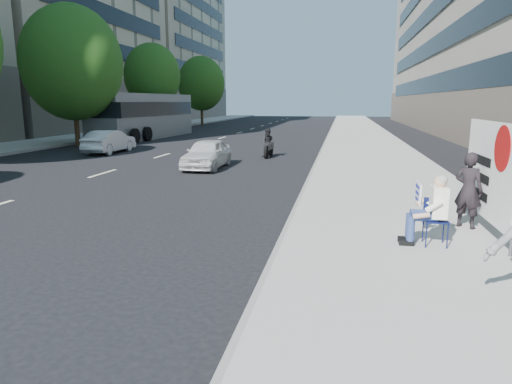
% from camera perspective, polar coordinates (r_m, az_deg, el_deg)
% --- Properties ---
extents(ground, '(160.00, 160.00, 0.00)m').
position_cam_1_polar(ground, '(8.83, -6.58, -6.83)').
color(ground, black).
rests_on(ground, ground).
extents(near_sidewalk, '(5.00, 120.00, 0.15)m').
position_cam_1_polar(near_sidewalk, '(28.17, 13.66, 5.52)').
color(near_sidewalk, '#A8A59D').
rests_on(near_sidewalk, ground).
extents(far_sidewalk, '(4.50, 120.00, 0.15)m').
position_cam_1_polar(far_sidewalk, '(34.11, -23.94, 5.82)').
color(far_sidewalk, '#A8A59D').
rests_on(far_sidewalk, ground).
extents(far_bldg_north, '(22.00, 28.00, 28.00)m').
position_cam_1_polar(far_bldg_north, '(78.02, -14.97, 19.18)').
color(far_bldg_north, '#C2B592').
rests_on(far_bldg_north, ground).
extents(tree_far_c, '(6.00, 6.00, 8.47)m').
position_cam_1_polar(tree_far_c, '(30.74, -22.01, 14.73)').
color(tree_far_c, '#382616').
rests_on(tree_far_c, ground).
extents(tree_far_d, '(4.80, 4.80, 7.65)m').
position_cam_1_polar(tree_far_d, '(41.39, -12.84, 13.96)').
color(tree_far_d, '#382616').
rests_on(tree_far_d, ground).
extents(tree_far_e, '(5.40, 5.40, 7.89)m').
position_cam_1_polar(tree_far_e, '(54.52, -6.86, 13.32)').
color(tree_far_e, '#382616').
rests_on(tree_far_e, ground).
extents(seated_protester, '(0.83, 1.12, 1.31)m').
position_cam_1_polar(seated_protester, '(8.83, 20.95, -1.65)').
color(seated_protester, '#11184E').
rests_on(seated_protester, near_sidewalk).
extents(pedestrian_woman, '(0.69, 0.65, 1.58)m').
position_cam_1_polar(pedestrian_woman, '(10.33, 25.02, 0.19)').
color(pedestrian_woman, black).
rests_on(pedestrian_woman, near_sidewalk).
extents(protest_banner, '(0.08, 3.06, 2.20)m').
position_cam_1_polar(protest_banner, '(10.04, 27.12, 2.41)').
color(protest_banner, '#4C4C4C').
rests_on(protest_banner, near_sidewalk).
extents(white_sedan_near, '(1.45, 3.59, 1.22)m').
position_cam_1_polar(white_sedan_near, '(19.06, -6.16, 4.79)').
color(white_sedan_near, silver).
rests_on(white_sedan_near, ground).
extents(white_sedan_mid, '(1.36, 3.72, 1.22)m').
position_cam_1_polar(white_sedan_mid, '(25.99, -17.85, 6.02)').
color(white_sedan_mid, silver).
rests_on(white_sedan_mid, ground).
extents(motorcycle, '(0.73, 2.05, 1.42)m').
position_cam_1_polar(motorcycle, '(22.77, 1.57, 5.96)').
color(motorcycle, black).
rests_on(motorcycle, ground).
extents(bus, '(3.40, 12.20, 3.30)m').
position_cam_1_polar(bus, '(35.85, -13.71, 9.18)').
color(bus, slate).
rests_on(bus, ground).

